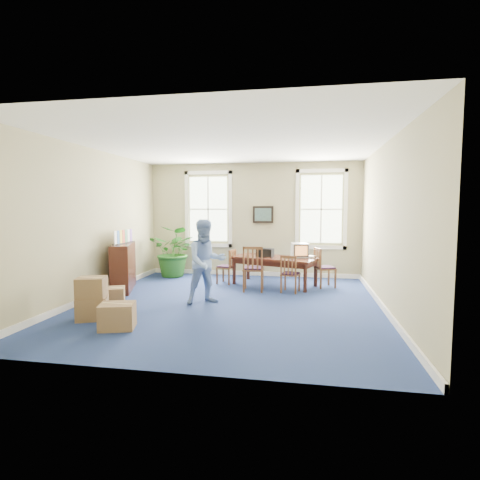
% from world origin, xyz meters
% --- Properties ---
extents(floor, '(6.50, 6.50, 0.00)m').
position_xyz_m(floor, '(0.00, 0.00, 0.00)').
color(floor, navy).
rests_on(floor, ground).
extents(ceiling, '(6.50, 6.50, 0.00)m').
position_xyz_m(ceiling, '(0.00, 0.00, 3.20)').
color(ceiling, white).
rests_on(ceiling, ground).
extents(wall_back, '(6.50, 0.00, 6.50)m').
position_xyz_m(wall_back, '(0.00, 3.25, 1.60)').
color(wall_back, tan).
rests_on(wall_back, ground).
extents(wall_front, '(6.50, 0.00, 6.50)m').
position_xyz_m(wall_front, '(0.00, -3.25, 1.60)').
color(wall_front, tan).
rests_on(wall_front, ground).
extents(wall_left, '(0.00, 6.50, 6.50)m').
position_xyz_m(wall_left, '(-3.00, 0.00, 1.60)').
color(wall_left, tan).
rests_on(wall_left, ground).
extents(wall_right, '(0.00, 6.50, 6.50)m').
position_xyz_m(wall_right, '(3.00, 0.00, 1.60)').
color(wall_right, tan).
rests_on(wall_right, ground).
extents(baseboard_back, '(6.00, 0.04, 0.12)m').
position_xyz_m(baseboard_back, '(0.00, 3.22, 0.06)').
color(baseboard_back, white).
rests_on(baseboard_back, ground).
extents(baseboard_left, '(0.04, 6.50, 0.12)m').
position_xyz_m(baseboard_left, '(-2.97, 0.00, 0.06)').
color(baseboard_left, white).
rests_on(baseboard_left, ground).
extents(baseboard_right, '(0.04, 6.50, 0.12)m').
position_xyz_m(baseboard_right, '(2.97, 0.00, 0.06)').
color(baseboard_right, white).
rests_on(baseboard_right, ground).
extents(window_left, '(1.40, 0.12, 2.20)m').
position_xyz_m(window_left, '(-1.30, 3.23, 1.90)').
color(window_left, white).
rests_on(window_left, ground).
extents(window_right, '(1.40, 0.12, 2.20)m').
position_xyz_m(window_right, '(1.90, 3.23, 1.90)').
color(window_right, white).
rests_on(window_right, ground).
extents(wall_picture, '(0.58, 0.06, 0.48)m').
position_xyz_m(wall_picture, '(0.30, 3.20, 1.75)').
color(wall_picture, black).
rests_on(wall_picture, ground).
extents(conference_table, '(2.30, 1.61, 0.72)m').
position_xyz_m(conference_table, '(0.73, 1.97, 0.36)').
color(conference_table, '#411C13').
rests_on(conference_table, ground).
extents(crt_tv, '(0.47, 0.50, 0.35)m').
position_xyz_m(crt_tv, '(1.35, 2.02, 0.89)').
color(crt_tv, '#B7B7BC').
rests_on(crt_tv, conference_table).
extents(game_console, '(0.23, 0.25, 0.05)m').
position_xyz_m(game_console, '(1.64, 1.97, 0.74)').
color(game_console, white).
rests_on(game_console, conference_table).
extents(equipment_bag, '(0.45, 0.35, 0.20)m').
position_xyz_m(equipment_bag, '(0.49, 2.02, 0.82)').
color(equipment_bag, black).
rests_on(equipment_bag, conference_table).
extents(chair_near_left, '(0.51, 0.51, 1.07)m').
position_xyz_m(chair_near_left, '(0.30, 1.26, 0.53)').
color(chair_near_left, brown).
rests_on(chair_near_left, ground).
extents(chair_near_right, '(0.47, 0.47, 0.87)m').
position_xyz_m(chair_near_right, '(1.16, 1.26, 0.43)').
color(chair_near_right, brown).
rests_on(chair_near_right, ground).
extents(chair_end_left, '(0.49, 0.49, 0.88)m').
position_xyz_m(chair_end_left, '(-0.51, 1.97, 0.44)').
color(chair_end_left, brown).
rests_on(chair_end_left, ground).
extents(chair_end_right, '(0.56, 0.56, 0.97)m').
position_xyz_m(chair_end_right, '(1.97, 1.97, 0.48)').
color(chair_end_right, brown).
rests_on(chair_end_right, ground).
extents(man, '(1.05, 0.99, 1.71)m').
position_xyz_m(man, '(-0.48, -0.03, 0.86)').
color(man, '#7E9ED9').
rests_on(man, ground).
extents(credenza, '(0.84, 1.47, 1.11)m').
position_xyz_m(credenza, '(-2.75, 0.84, 0.55)').
color(credenza, '#411C13').
rests_on(credenza, ground).
extents(brochure_rack, '(0.25, 0.79, 0.34)m').
position_xyz_m(brochure_rack, '(-2.73, 0.84, 1.28)').
color(brochure_rack, '#99999E').
rests_on(brochure_rack, credenza).
extents(potted_plant, '(1.43, 1.29, 1.44)m').
position_xyz_m(potted_plant, '(-2.14, 2.66, 0.72)').
color(potted_plant, '#1F5718').
rests_on(potted_plant, ground).
extents(cardboard_boxes, '(1.77, 1.77, 0.78)m').
position_xyz_m(cardboard_boxes, '(-1.96, -1.36, 0.39)').
color(cardboard_boxes, olive).
rests_on(cardboard_boxes, ground).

